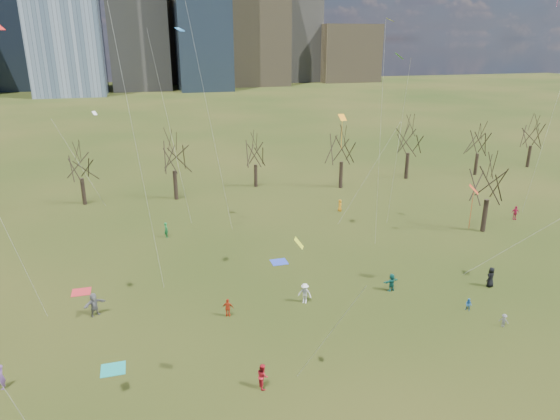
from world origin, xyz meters
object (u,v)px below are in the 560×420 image
object	(u,v)px
blanket_teal	(113,369)
person_2	(263,376)
person_4	(228,308)
blanket_navy	(279,262)
blanket_crimson	(81,292)

from	to	relation	value
blanket_teal	person_2	size ratio (longest dim) A/B	0.94
person_2	person_4	world-z (taller)	person_2
person_2	blanket_navy	bearing A→B (deg)	-24.01
blanket_teal	person_4	size ratio (longest dim) A/B	1.04
blanket_crimson	person_2	bearing A→B (deg)	-53.43
person_2	blanket_crimson	bearing A→B (deg)	31.44
person_2	person_4	xyz separation A→B (m)	(-0.60, 9.07, -0.08)
person_4	blanket_teal	bearing A→B (deg)	51.14
blanket_teal	person_2	distance (m)	10.31
blanket_crimson	blanket_teal	bearing A→B (deg)	-75.89
blanket_crimson	person_2	world-z (taller)	person_2
person_2	blanket_teal	bearing A→B (deg)	59.05
blanket_navy	person_4	size ratio (longest dim) A/B	1.04
person_4	blanket_crimson	bearing A→B (deg)	-9.50
blanket_crimson	person_4	bearing A→B (deg)	-32.65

